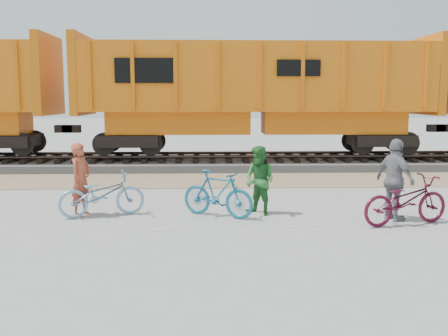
{
  "coord_description": "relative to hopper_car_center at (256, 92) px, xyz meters",
  "views": [
    {
      "loc": [
        -0.17,
        -11.01,
        2.73
      ],
      "look_at": [
        0.24,
        1.5,
        0.99
      ],
      "focal_mm": 40.0,
      "sensor_mm": 36.0,
      "label": 1
    }
  ],
  "objects": [
    {
      "name": "ballast_bed",
      "position": [
        -1.76,
        0.0,
        -2.86
      ],
      "size": [
        120.0,
        4.0,
        0.3
      ],
      "primitive_type": "cube",
      "color": "slate",
      "rests_on": "ground"
    },
    {
      "name": "ground",
      "position": [
        -1.76,
        -9.0,
        -3.01
      ],
      "size": [
        120.0,
        120.0,
        0.0
      ],
      "primitive_type": "plane",
      "color": "#9E9E99",
      "rests_on": "ground"
    },
    {
      "name": "gravel_strip",
      "position": [
        -1.76,
        -3.5,
        -3.0
      ],
      "size": [
        120.0,
        3.0,
        0.02
      ],
      "primitive_type": "cube",
      "color": "#9B8360",
      "rests_on": "ground"
    },
    {
      "name": "bicycle_teal",
      "position": [
        -1.71,
        -8.64,
        -2.46
      ],
      "size": [
        1.83,
        1.34,
        1.09
      ],
      "primitive_type": "imported",
      "rotation": [
        0.0,
        0.0,
        1.05
      ],
      "color": "#155F7F",
      "rests_on": "ground"
    },
    {
      "name": "person_woman",
      "position": [
        2.26,
        -9.12,
        -2.08
      ],
      "size": [
        0.84,
        1.17,
        1.85
      ],
      "primitive_type": "imported",
      "rotation": [
        0.0,
        0.0,
        1.97
      ],
      "color": "gray",
      "rests_on": "ground"
    },
    {
      "name": "person_solo",
      "position": [
        -4.91,
        -8.41,
        -2.15
      ],
      "size": [
        0.61,
        0.73,
        1.72
      ],
      "primitive_type": "imported",
      "rotation": [
        0.0,
        0.0,
        1.19
      ],
      "color": "#A8462C",
      "rests_on": "ground"
    },
    {
      "name": "hopper_car_center",
      "position": [
        0.0,
        0.0,
        0.0
      ],
      "size": [
        14.0,
        3.13,
        4.65
      ],
      "color": "black",
      "rests_on": "track"
    },
    {
      "name": "bicycle_maroon",
      "position": [
        2.36,
        -9.52,
        -2.46
      ],
      "size": [
        2.18,
        1.25,
        1.08
      ],
      "primitive_type": "imported",
      "rotation": [
        0.0,
        0.0,
        1.84
      ],
      "color": "#4D0D23",
      "rests_on": "ground"
    },
    {
      "name": "person_man",
      "position": [
        -0.71,
        -8.44,
        -2.19
      ],
      "size": [
        1.0,
        1.0,
        1.63
      ],
      "primitive_type": "imported",
      "rotation": [
        0.0,
        0.0,
        -0.79
      ],
      "color": "#296C2E",
      "rests_on": "ground"
    },
    {
      "name": "bicycle_blue",
      "position": [
        -4.41,
        -8.51,
        -2.49
      ],
      "size": [
        2.09,
        1.3,
        1.04
      ],
      "primitive_type": "imported",
      "rotation": [
        0.0,
        0.0,
        1.91
      ],
      "color": "#75A4C4",
      "rests_on": "ground"
    },
    {
      "name": "track",
      "position": [
        -1.76,
        0.0,
        -2.53
      ],
      "size": [
        120.0,
        2.6,
        0.24
      ],
      "color": "black",
      "rests_on": "ballast_bed"
    }
  ]
}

